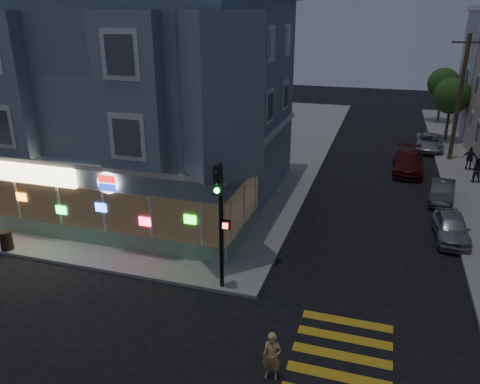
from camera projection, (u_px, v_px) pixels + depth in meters
The scene contains 16 objects.
ground at pixel (164, 315), 17.24m from camera, with size 120.00×120.00×0.00m, color black.
sidewalk_nw at pixel (141, 138), 41.48m from camera, with size 33.00×42.00×0.15m, color gray.
corner_building at pixel (148, 100), 26.63m from camera, with size 14.60×14.60×11.40m.
utility_pole at pixel (460, 97), 33.57m from camera, with size 2.20×0.30×9.00m.
street_tree_near at pixel (452, 96), 39.17m from camera, with size 3.00×3.00×5.30m.
street_tree_far at pixel (443, 83), 46.30m from camera, with size 3.00×3.00×5.30m.
running_child at pixel (272, 356), 14.03m from camera, with size 0.58×0.38×1.59m, color tan.
pedestrian_a at pixel (476, 170), 30.22m from camera, with size 0.79×0.61×1.62m, color black.
pedestrian_b at pixel (470, 158), 32.60m from camera, with size 0.95×0.40×1.62m, color #28242D.
parked_car_a at pixel (451, 227), 22.82m from camera, with size 1.53×3.81×1.30m, color #9FA0A6.
parked_car_b at pixel (442, 192), 27.47m from camera, with size 1.29×3.70×1.22m, color #3D4042.
parked_car_c at pixel (408, 162), 32.57m from camera, with size 2.01×4.94×1.43m, color #521216.
parked_car_d at pixel (429, 142), 37.91m from camera, with size 2.09×4.54×1.26m, color #A9AFB4.
traffic_signal at pixel (220, 207), 17.46m from camera, with size 0.63×0.58×5.17m.
fire_hydrant at pixel (450, 186), 28.62m from camera, with size 0.43×0.25×0.75m.
trash_can at pixel (6, 240), 21.62m from camera, with size 0.56×0.56×0.90m, color black.
Camera 1 is at (7.01, -12.97, 10.43)m, focal length 35.00 mm.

